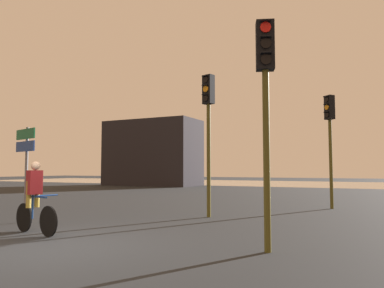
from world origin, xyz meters
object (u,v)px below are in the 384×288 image
(distant_building, at_px, (153,153))
(direction_sign_post, at_px, (26,156))
(traffic_light_far_right, at_px, (330,129))
(traffic_light_center, at_px, (208,118))
(cyclist, at_px, (35,197))
(traffic_light_near_right, at_px, (266,89))

(distant_building, xyz_separation_m, direction_sign_post, (9.51, -21.37, -1.10))
(traffic_light_far_right, xyz_separation_m, traffic_light_center, (-3.06, -4.22, 0.10))
(traffic_light_far_right, bearing_deg, traffic_light_center, 94.05)
(traffic_light_far_right, height_order, traffic_light_center, traffic_light_center)
(cyclist, bearing_deg, traffic_light_far_right, 160.58)
(traffic_light_far_right, xyz_separation_m, traffic_light_near_right, (-0.20, -8.15, -0.05))
(traffic_light_far_right, bearing_deg, distant_building, 0.13)
(traffic_light_center, height_order, direction_sign_post, traffic_light_center)
(distant_building, bearing_deg, traffic_light_far_right, -39.86)
(traffic_light_near_right, bearing_deg, distant_building, -74.42)
(traffic_light_center, xyz_separation_m, direction_sign_post, (-4.02, -3.29, -1.23))
(traffic_light_far_right, height_order, cyclist, traffic_light_far_right)
(traffic_light_center, bearing_deg, traffic_light_far_right, -109.61)
(distant_building, xyz_separation_m, traffic_light_far_right, (16.60, -13.86, 0.03))
(cyclist, bearing_deg, distant_building, -141.11)
(distant_building, height_order, traffic_light_near_right, distant_building)
(traffic_light_near_right, relative_size, cyclist, 2.46)
(traffic_light_center, distance_m, traffic_light_near_right, 4.86)
(traffic_light_center, xyz_separation_m, traffic_light_near_right, (2.86, -3.92, -0.15))
(traffic_light_near_right, relative_size, direction_sign_post, 1.59)
(traffic_light_center, bearing_deg, cyclist, 78.83)
(traffic_light_far_right, relative_size, direction_sign_post, 1.61)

